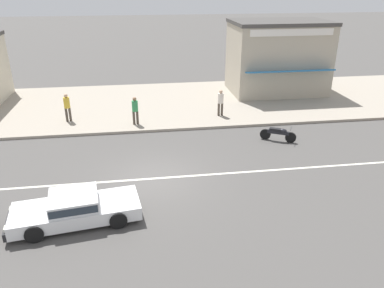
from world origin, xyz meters
name	(u,v)px	position (x,y,z in m)	size (l,w,h in m)	color
ground_plane	(155,178)	(0.00, 0.00, 0.00)	(160.00, 160.00, 0.00)	#4C4947
lane_centre_stripe	(155,178)	(0.00, 0.00, 0.00)	(50.40, 0.14, 0.01)	silver
kerb_strip	(146,104)	(0.00, 10.30, 0.07)	(68.00, 10.00, 0.15)	#9E9384
sedan_white_2	(75,208)	(-2.87, -2.67, 0.53)	(4.62, 2.24, 1.06)	white
motorcycle_0	(278,133)	(6.65, 3.14, 0.42)	(1.70, 1.04, 0.80)	black
pedestrian_near_clock	(221,101)	(4.41, 7.08, 1.09)	(0.34, 0.34, 1.61)	#4C4238
pedestrian_mid_kerb	(67,105)	(-4.60, 7.39, 1.12)	(0.34, 0.34, 1.67)	#4C4238
pedestrian_by_shop	(135,109)	(-0.71, 6.31, 1.09)	(0.34, 0.34, 1.62)	#4C4238
shopfront_far_kios	(278,57)	(9.60, 11.86, 2.68)	(6.76, 5.19, 5.04)	#B2A893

